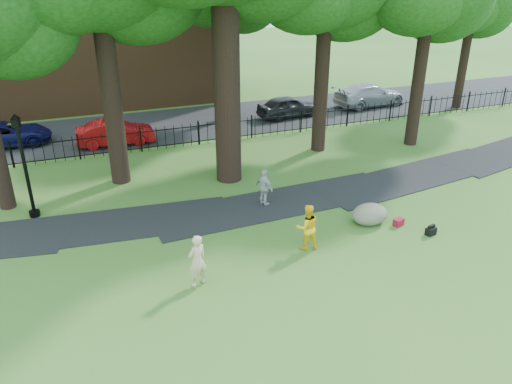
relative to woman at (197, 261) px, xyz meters
name	(u,v)px	position (x,y,z in m)	size (l,w,h in m)	color
ground	(298,257)	(3.44, 0.31, -0.83)	(120.00, 120.00, 0.00)	#325F21
footpath	(278,203)	(4.44, 4.21, -0.83)	(36.00, 2.60, 0.03)	black
street	(181,124)	(3.44, 16.31, -0.83)	(80.00, 7.00, 0.02)	black
iron_fence	(198,134)	(3.44, 12.31, -0.23)	(44.00, 0.04, 1.20)	black
brick_building	(87,9)	(-0.56, 24.31, 5.17)	(18.00, 8.00, 12.00)	brown
woman	(197,261)	(0.00, 0.00, 0.00)	(0.61, 0.40, 1.66)	beige
man	(307,227)	(3.94, 0.71, -0.03)	(0.78, 0.60, 1.60)	yellow
pedestrian	(264,188)	(3.89, 4.29, -0.08)	(0.88, 0.37, 1.50)	#B3B4B8
boulder	(370,213)	(6.92, 1.50, -0.43)	(1.37, 1.03, 0.80)	#615D51
lamppost	(25,168)	(-4.58, 6.59, 1.12)	(0.39, 0.39, 3.98)	black
backpack	(431,231)	(8.44, -0.08, -0.69)	(0.37, 0.23, 0.28)	black
red_bag	(399,222)	(7.80, 0.91, -0.70)	(0.39, 0.25, 0.27)	maroon
red_sedan	(115,133)	(-0.63, 13.90, -0.17)	(1.39, 3.99, 1.32)	#AA0D11
navy_van	(5,134)	(-6.01, 15.81, -0.20)	(2.08, 4.51, 1.25)	#0D1045
grey_car	(288,106)	(10.05, 15.35, -0.16)	(1.59, 3.95, 1.34)	black
silver_car	(369,95)	(16.23, 15.81, -0.09)	(2.07, 5.08, 1.48)	#9C9EA5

